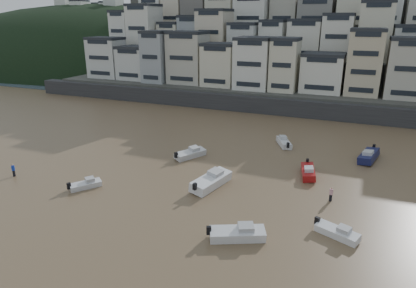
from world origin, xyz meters
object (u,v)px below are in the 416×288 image
at_px(boat_j, 86,184).
at_px(person_pink, 331,194).
at_px(boat_e, 308,170).
at_px(boat_f, 190,153).
at_px(boat_a, 237,232).
at_px(boat_b, 337,231).
at_px(boat_i, 369,154).
at_px(boat_h, 284,141).
at_px(person_blue, 13,170).
at_px(boat_c, 211,179).

xyz_separation_m(boat_j, person_pink, (27.83, 7.91, 0.31)).
xyz_separation_m(boat_e, boat_f, (-17.10, 0.14, -0.01)).
relative_size(boat_a, boat_b, 1.25).
distance_m(boat_i, boat_j, 39.37).
relative_size(boat_e, person_pink, 3.13).
bearing_deg(boat_e, boat_a, -24.11).
height_order(boat_h, person_pink, person_pink).
xyz_separation_m(boat_f, boat_h, (11.70, 10.76, -0.03)).
relative_size(boat_j, person_blue, 2.34).
height_order(boat_e, boat_i, boat_i).
xyz_separation_m(boat_i, person_blue, (-42.78, -24.01, 0.01)).
relative_size(boat_e, boat_i, 0.86).
relative_size(boat_c, person_blue, 4.03).
xyz_separation_m(person_blue, person_pink, (38.86, 8.64, 0.00)).
bearing_deg(boat_i, boat_c, -33.81).
bearing_deg(boat_b, boat_f, 170.56).
bearing_deg(boat_h, person_pink, -178.50).
bearing_deg(boat_b, boat_i, 106.17).
distance_m(boat_b, boat_j, 29.08).
bearing_deg(boat_j, boat_a, -64.04).
distance_m(boat_c, boat_i, 24.63).
xyz_separation_m(boat_e, boat_h, (-5.41, 10.90, -0.04)).
bearing_deg(boat_j, boat_f, 8.39).
height_order(boat_c, boat_e, boat_c).
xyz_separation_m(boat_b, boat_c, (-15.13, 5.70, 0.34)).
height_order(boat_b, boat_e, boat_e).
bearing_deg(boat_j, boat_c, -30.28).
xyz_separation_m(boat_h, person_pink, (8.79, -17.18, 0.16)).
bearing_deg(boat_h, boat_b, 176.67).
bearing_deg(boat_a, person_blue, 150.11).
relative_size(boat_f, boat_h, 1.04).
xyz_separation_m(boat_a, boat_h, (-1.47, 28.54, -0.06)).
distance_m(boat_b, boat_e, 14.39).
bearing_deg(boat_e, boat_c, -64.51).
relative_size(boat_b, boat_f, 0.84).
bearing_deg(boat_f, boat_c, -112.75).
distance_m(boat_b, person_pink, 7.45).
relative_size(boat_c, boat_f, 1.30).
bearing_deg(boat_b, boat_h, 135.16).
distance_m(boat_c, boat_j, 15.29).
bearing_deg(boat_e, boat_f, -102.00).
relative_size(boat_a, person_pink, 3.25).
bearing_deg(boat_a, boat_e, 52.48).
xyz_separation_m(boat_e, person_blue, (-35.47, -14.92, 0.13)).
bearing_deg(person_blue, boat_b, 1.86).
xyz_separation_m(boat_h, person_blue, (-30.07, -25.82, 0.16)).
bearing_deg(boat_c, boat_i, -33.71).
relative_size(person_blue, person_pink, 1.00).
bearing_deg(person_blue, person_pink, 12.53).
relative_size(boat_a, boat_e, 1.04).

